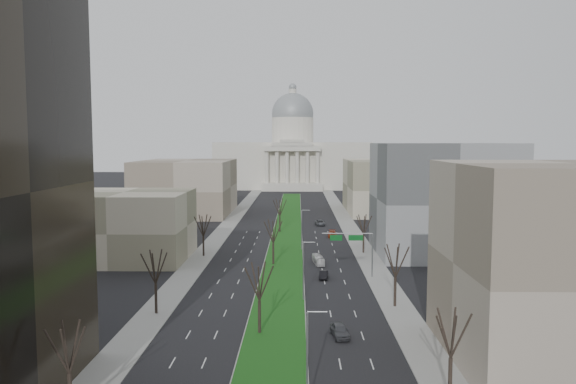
# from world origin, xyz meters

# --- Properties ---
(ground) EXTENTS (600.00, 600.00, 0.00)m
(ground) POSITION_xyz_m (0.00, 120.00, 0.00)
(ground) COLOR black
(ground) RESTS_ON ground
(median) EXTENTS (8.00, 222.03, 0.20)m
(median) POSITION_xyz_m (0.00, 118.99, 0.10)
(median) COLOR #999993
(median) RESTS_ON ground
(sidewalk_left) EXTENTS (5.00, 330.00, 0.15)m
(sidewalk_left) POSITION_xyz_m (-17.50, 95.00, 0.07)
(sidewalk_left) COLOR gray
(sidewalk_left) RESTS_ON ground
(sidewalk_right) EXTENTS (5.00, 330.00, 0.15)m
(sidewalk_right) POSITION_xyz_m (17.50, 95.00, 0.07)
(sidewalk_right) COLOR gray
(sidewalk_right) RESTS_ON ground
(capitol) EXTENTS (80.00, 46.00, 55.00)m
(capitol) POSITION_xyz_m (0.00, 269.59, 16.31)
(capitol) COLOR beige
(capitol) RESTS_ON ground
(building_beige_left) EXTENTS (26.00, 22.00, 14.00)m
(building_beige_left) POSITION_xyz_m (-33.00, 85.00, 7.00)
(building_beige_left) COLOR gray
(building_beige_left) RESTS_ON ground
(building_tan_right) EXTENTS (26.00, 24.00, 22.00)m
(building_tan_right) POSITION_xyz_m (33.00, 32.00, 11.00)
(building_tan_right) COLOR gray
(building_tan_right) RESTS_ON ground
(building_grey_right) EXTENTS (28.00, 26.00, 24.00)m
(building_grey_right) POSITION_xyz_m (34.00, 92.00, 12.00)
(building_grey_right) COLOR #575A5C
(building_grey_right) RESTS_ON ground
(building_far_left) EXTENTS (30.00, 40.00, 18.00)m
(building_far_left) POSITION_xyz_m (-35.00, 160.00, 9.00)
(building_far_left) COLOR gray
(building_far_left) RESTS_ON ground
(building_far_right) EXTENTS (30.00, 40.00, 18.00)m
(building_far_right) POSITION_xyz_m (35.00, 165.00, 9.00)
(building_far_right) COLOR gray
(building_far_right) RESTS_ON ground
(tree_left_near) EXTENTS (5.10, 5.10, 9.18)m
(tree_left_near) POSITION_xyz_m (-17.20, 18.00, 6.61)
(tree_left_near) COLOR black
(tree_left_near) RESTS_ON ground
(tree_left_mid) EXTENTS (5.40, 5.40, 9.72)m
(tree_left_mid) POSITION_xyz_m (-17.20, 48.00, 7.00)
(tree_left_mid) COLOR black
(tree_left_mid) RESTS_ON ground
(tree_left_far) EXTENTS (5.28, 5.28, 9.50)m
(tree_left_far) POSITION_xyz_m (-17.20, 88.00, 6.84)
(tree_left_far) COLOR black
(tree_left_far) RESTS_ON ground
(tree_right_near) EXTENTS (5.16, 5.16, 9.29)m
(tree_right_near) POSITION_xyz_m (17.20, 22.00, 6.69)
(tree_right_near) COLOR black
(tree_right_near) RESTS_ON ground
(tree_right_mid) EXTENTS (5.52, 5.52, 9.94)m
(tree_right_mid) POSITION_xyz_m (17.20, 52.00, 7.16)
(tree_right_mid) COLOR black
(tree_right_mid) RESTS_ON ground
(tree_right_far) EXTENTS (5.04, 5.04, 9.07)m
(tree_right_far) POSITION_xyz_m (17.20, 92.00, 6.53)
(tree_right_far) COLOR black
(tree_right_far) RESTS_ON ground
(tree_median_a) EXTENTS (5.40, 5.40, 9.72)m
(tree_median_a) POSITION_xyz_m (-2.00, 40.00, 7.00)
(tree_median_a) COLOR black
(tree_median_a) RESTS_ON ground
(tree_median_b) EXTENTS (5.40, 5.40, 9.72)m
(tree_median_b) POSITION_xyz_m (-2.00, 80.00, 7.00)
(tree_median_b) COLOR black
(tree_median_b) RESTS_ON ground
(tree_median_c) EXTENTS (5.40, 5.40, 9.72)m
(tree_median_c) POSITION_xyz_m (-2.00, 120.00, 7.00)
(tree_median_c) COLOR black
(tree_median_c) RESTS_ON ground
(streetlamp_median_a) EXTENTS (1.90, 0.20, 9.16)m
(streetlamp_median_a) POSITION_xyz_m (3.76, 20.00, 4.81)
(streetlamp_median_a) COLOR gray
(streetlamp_median_a) RESTS_ON ground
(streetlamp_median_b) EXTENTS (1.90, 0.20, 9.16)m
(streetlamp_median_b) POSITION_xyz_m (3.76, 55.00, 4.81)
(streetlamp_median_b) COLOR gray
(streetlamp_median_b) RESTS_ON ground
(streetlamp_median_c) EXTENTS (1.90, 0.20, 9.16)m
(streetlamp_median_c) POSITION_xyz_m (3.76, 95.00, 4.81)
(streetlamp_median_c) COLOR gray
(streetlamp_median_c) RESTS_ON ground
(mast_arm_signs) EXTENTS (9.12, 0.24, 8.09)m
(mast_arm_signs) POSITION_xyz_m (13.49, 70.03, 6.11)
(mast_arm_signs) COLOR gray
(mast_arm_signs) RESTS_ON ground
(car_grey_near) EXTENTS (2.55, 5.00, 1.63)m
(car_grey_near) POSITION_xyz_m (8.10, 39.18, 0.81)
(car_grey_near) COLOR #414348
(car_grey_near) RESTS_ON ground
(car_black) EXTENTS (1.87, 4.35, 1.39)m
(car_black) POSITION_xyz_m (7.45, 69.00, 0.70)
(car_black) COLOR black
(car_black) RESTS_ON ground
(car_red) EXTENTS (2.52, 5.62, 1.60)m
(car_red) POSITION_xyz_m (11.69, 112.76, 0.80)
(car_red) COLOR maroon
(car_red) RESTS_ON ground
(car_grey_far) EXTENTS (2.90, 5.61, 1.51)m
(car_grey_far) POSITION_xyz_m (9.32, 133.00, 0.76)
(car_grey_far) COLOR #54565C
(car_grey_far) RESTS_ON ground
(box_van) EXTENTS (2.36, 6.55, 1.78)m
(box_van) POSITION_xyz_m (6.94, 80.84, 0.89)
(box_van) COLOR silver
(box_van) RESTS_ON ground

